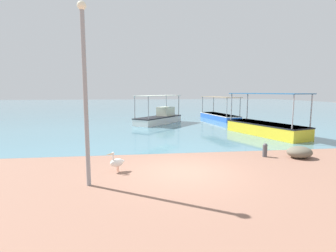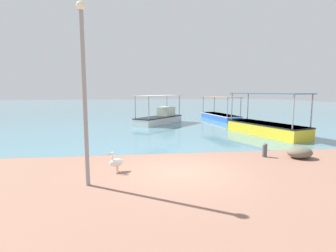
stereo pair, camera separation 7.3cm
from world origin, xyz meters
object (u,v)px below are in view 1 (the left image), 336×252
Objects in this scene: fishing_boat_near_right at (160,117)px; mooring_bollard at (265,149)px; fishing_boat_center at (266,127)px; net_pile at (300,152)px; fishing_boat_outer at (219,115)px; pelican at (117,162)px; lamp_post at (85,86)px.

mooring_bollard is (3.64, -13.66, -0.27)m from fishing_boat_near_right.
fishing_boat_center is at bearing -49.26° from fishing_boat_near_right.
net_pile is (1.49, -0.41, -0.08)m from mooring_bollard.
mooring_bollard is at bearing 164.60° from net_pile.
fishing_boat_center reaches higher than net_pile.
fishing_boat_outer is 16.85m from net_pile.
pelican is at bearing -172.79° from net_pile.
net_pile is (-1.61, -6.25, -0.33)m from fishing_boat_center.
fishing_boat_outer reaches higher than net_pile.
fishing_boat_near_right is at bearing 130.74° from fishing_boat_center.
fishing_boat_outer is at bearing 60.51° from lamp_post.
net_pile is (5.13, -14.08, -0.35)m from fishing_boat_near_right.
mooring_bollard is (7.62, 2.83, -2.90)m from lamp_post.
lamp_post is at bearing -119.49° from fishing_boat_outer.
fishing_boat_center is at bearing 61.98° from mooring_bollard.
net_pile is at bearing -15.40° from mooring_bollard.
fishing_boat_center is (6.74, -7.83, -0.03)m from fishing_boat_near_right.
fishing_boat_near_right is at bearing 104.92° from mooring_bollard.
fishing_boat_center reaches higher than mooring_bollard.
lamp_post reaches higher than net_pile.
lamp_post is at bearing -165.13° from net_pile.
fishing_boat_outer is 10.51m from fishing_boat_center.
fishing_boat_center is at bearing 36.39° from pelican.
fishing_boat_center is 12.29m from pelican.
net_pile is at bearing -95.91° from fishing_boat_outer.
fishing_boat_outer reaches higher than pelican.
fishing_boat_outer is 10.47× the size of mooring_bollard.
lamp_post is 5.02× the size of net_pile.
fishing_boat_outer is 1.24× the size of fishing_boat_near_right.
fishing_boat_near_right is at bearing 110.03° from net_pile.
fishing_boat_center is (-0.12, -10.51, 0.11)m from fishing_boat_outer.
lamp_post reaches higher than fishing_boat_center.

